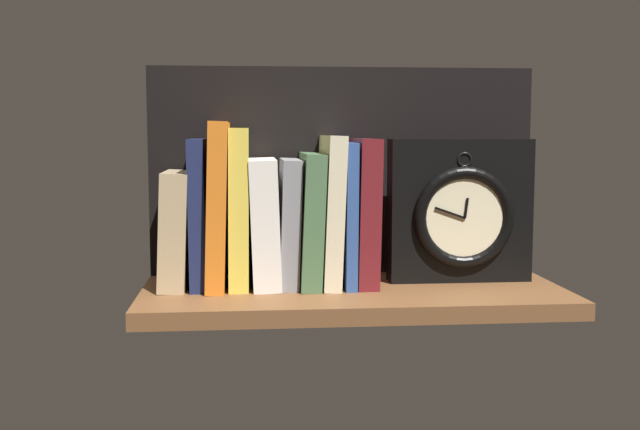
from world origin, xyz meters
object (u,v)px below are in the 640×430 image
(book_navy_bierce, at_px, (199,213))
(book_maroon_dawkins, at_px, (364,211))
(book_blue_modern, at_px, (346,213))
(book_white_catcher, at_px, (264,222))
(book_cream_twain, at_px, (330,210))
(book_gray_chess, at_px, (289,222))
(book_green_romantic, at_px, (310,219))
(framed_clock, at_px, (460,212))
(book_yellow_seinlanguage, at_px, (239,207))
(book_orange_pandolfini, at_px, (218,204))
(book_tan_shortstories, at_px, (176,229))

(book_navy_bierce, height_order, book_maroon_dawkins, same)
(book_navy_bierce, relative_size, book_blue_modern, 1.03)
(book_white_catcher, bearing_deg, book_cream_twain, 0.00)
(book_gray_chess, distance_m, book_green_romantic, 0.03)
(book_green_romantic, distance_m, framed_clock, 0.24)
(book_navy_bierce, bearing_deg, book_green_romantic, 0.00)
(book_navy_bierce, distance_m, book_maroon_dawkins, 0.25)
(book_yellow_seinlanguage, relative_size, book_gray_chess, 1.24)
(book_maroon_dawkins, bearing_deg, book_cream_twain, 180.00)
(book_orange_pandolfini, distance_m, book_cream_twain, 0.17)
(book_yellow_seinlanguage, xyz_separation_m, book_cream_twain, (0.14, 0.00, -0.01))
(book_tan_shortstories, bearing_deg, book_navy_bierce, 0.00)
(book_tan_shortstories, height_order, book_navy_bierce, book_navy_bierce)
(book_white_catcher, xyz_separation_m, book_gray_chess, (0.04, 0.00, -0.00))
(book_navy_bierce, relative_size, book_maroon_dawkins, 1.00)
(book_green_romantic, height_order, framed_clock, framed_clock)
(book_tan_shortstories, height_order, framed_clock, framed_clock)
(book_navy_bierce, distance_m, book_orange_pandolfini, 0.03)
(book_navy_bierce, relative_size, book_gray_chess, 1.16)
(book_green_romantic, relative_size, book_maroon_dawkins, 0.90)
(book_white_catcher, bearing_deg, book_navy_bierce, 180.00)
(book_yellow_seinlanguage, xyz_separation_m, book_green_romantic, (0.11, 0.00, -0.02))
(book_blue_modern, xyz_separation_m, framed_clock, (0.18, -0.00, 0.00))
(book_green_romantic, relative_size, book_cream_twain, 0.88)
(book_tan_shortstories, relative_size, framed_clock, 0.78)
(book_gray_chess, xyz_separation_m, book_blue_modern, (0.09, 0.00, 0.01))
(book_tan_shortstories, height_order, book_maroon_dawkins, book_maroon_dawkins)
(book_cream_twain, bearing_deg, book_blue_modern, 0.00)
(book_blue_modern, distance_m, book_maroon_dawkins, 0.03)
(book_white_catcher, xyz_separation_m, book_blue_modern, (0.13, 0.00, 0.01))
(book_tan_shortstories, bearing_deg, book_cream_twain, 0.00)
(book_navy_bierce, bearing_deg, book_white_catcher, 0.00)
(book_orange_pandolfini, height_order, book_yellow_seinlanguage, book_orange_pandolfini)
(book_tan_shortstories, relative_size, book_navy_bierce, 0.78)
(book_navy_bierce, distance_m, book_green_romantic, 0.17)
(book_white_catcher, bearing_deg, book_maroon_dawkins, 0.00)
(book_maroon_dawkins, height_order, framed_clock, same)
(book_navy_bierce, relative_size, book_yellow_seinlanguage, 0.93)
(book_tan_shortstories, height_order, book_green_romantic, book_green_romantic)
(book_gray_chess, bearing_deg, book_cream_twain, 0.00)
(book_navy_bierce, distance_m, book_yellow_seinlanguage, 0.06)
(book_navy_bierce, bearing_deg, book_tan_shortstories, 180.00)
(framed_clock, bearing_deg, book_blue_modern, 178.74)
(book_blue_modern, bearing_deg, book_tan_shortstories, 180.00)
(book_maroon_dawkins, xyz_separation_m, framed_clock, (0.15, -0.00, -0.00))
(book_green_romantic, xyz_separation_m, framed_clock, (0.24, -0.00, 0.01))
(book_gray_chess, bearing_deg, book_maroon_dawkins, 0.00)
(book_yellow_seinlanguage, relative_size, framed_clock, 1.07)
(book_cream_twain, xyz_separation_m, book_blue_modern, (0.02, 0.00, -0.01))
(book_orange_pandolfini, relative_size, book_yellow_seinlanguage, 1.04)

